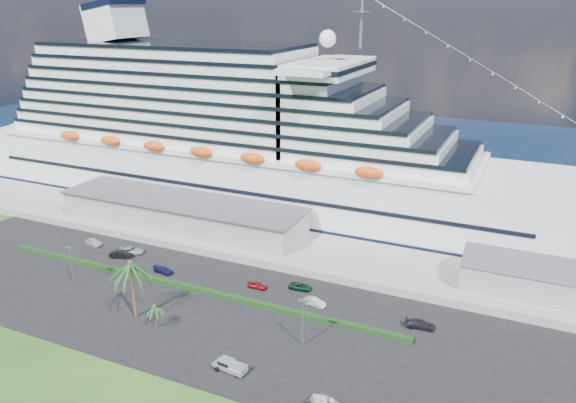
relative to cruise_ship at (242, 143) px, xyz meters
The scene contains 22 objects.
ground 69.56m from the cruise_ship, 71.40° to the right, with size 420.00×420.00×0.00m, color #244818.
asphalt_lot 59.58m from the cruise_ship, 67.89° to the right, with size 140.00×38.00×0.12m, color black.
wharf 35.90m from the cruise_ship, 48.10° to the right, with size 240.00×20.00×1.80m, color gray.
water 71.40m from the cruise_ship, 71.93° to the left, with size 420.00×160.00×0.02m, color black.
cruise_ship is the anchor object (origin of this frame).
terminal_building 26.92m from the cruise_ship, 98.22° to the right, with size 61.00×15.00×6.30m.
port_shed 78.32m from the cruise_ship, 18.08° to the right, with size 24.00×12.31×7.37m.
hedge 52.41m from the cruise_ship, 74.26° to the right, with size 88.00×1.10×0.90m, color black.
lamp_post_left 57.50m from the cruise_ship, 96.59° to the right, with size 1.60×0.35×8.27m.
lamp_post_right 70.64m from the cruise_ship, 53.44° to the right, with size 1.60×0.35×8.27m.
palm_tall 61.56m from the cruise_ship, 79.12° to the right, with size 8.82×8.82×11.13m.
palm_short 65.13m from the cruise_ship, 74.52° to the right, with size 3.53×3.53×4.56m.
parked_car_0 45.70m from the cruise_ship, 113.17° to the right, with size 1.80×4.47×1.52m, color silver.
parked_car_1 45.47m from the cruise_ship, 99.23° to the right, with size 1.67×4.78×1.57m, color black.
parked_car_2 43.16m from the cruise_ship, 98.71° to the right, with size 2.55×5.52×1.53m, color #A2A7AB.
parked_car_3 47.33m from the cruise_ship, 82.54° to the right, with size 1.80×4.43×1.29m, color #18164E.
parked_car_4 52.13m from the cruise_ship, 58.05° to the right, with size 1.57×3.90×1.33m, color maroon.
parked_car_5 60.22m from the cruise_ship, 48.44° to the right, with size 1.45×4.17×1.37m, color silver.
parked_car_6 54.11m from the cruise_ship, 49.09° to the right, with size 2.04×4.42×1.23m, color black.
parked_car_7 73.56m from the cruise_ship, 36.79° to the right, with size 2.06×5.07×1.47m, color black.
pickup_truck 76.48m from the cruise_ship, 62.75° to the right, with size 5.37×2.46×1.83m.
boat_trailer 86.53m from the cruise_ship, 53.60° to the right, with size 5.92×4.06×1.67m.
Camera 1 is at (49.83, -62.84, 51.93)m, focal length 35.00 mm.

